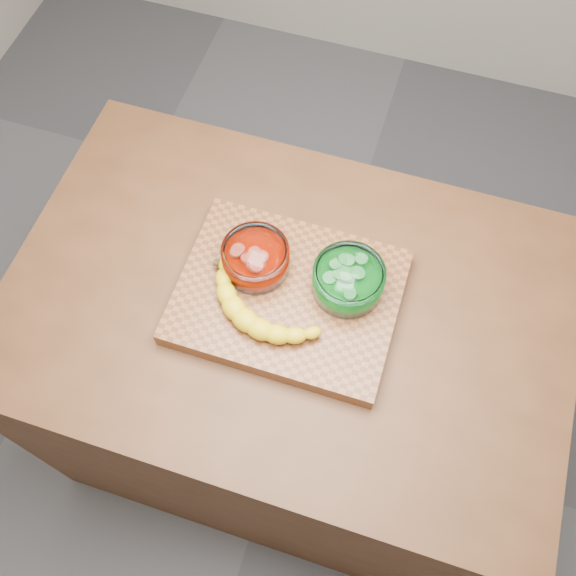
% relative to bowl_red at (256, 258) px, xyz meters
% --- Properties ---
extents(ground, '(3.50, 3.50, 0.00)m').
position_rel_bowl_red_xyz_m(ground, '(0.08, -0.04, -0.97)').
color(ground, '#525256').
rests_on(ground, ground).
extents(counter, '(1.20, 0.80, 0.90)m').
position_rel_bowl_red_xyz_m(counter, '(0.08, -0.04, -0.52)').
color(counter, '#512E18').
rests_on(counter, ground).
extents(cutting_board, '(0.45, 0.35, 0.04)m').
position_rel_bowl_red_xyz_m(cutting_board, '(0.08, -0.04, -0.05)').
color(cutting_board, brown).
rests_on(cutting_board, counter).
extents(bowl_red, '(0.14, 0.14, 0.06)m').
position_rel_bowl_red_xyz_m(bowl_red, '(0.00, 0.00, 0.00)').
color(bowl_red, white).
rests_on(bowl_red, cutting_board).
extents(bowl_green, '(0.15, 0.15, 0.07)m').
position_rel_bowl_red_xyz_m(bowl_green, '(0.19, 0.01, 0.00)').
color(bowl_green, white).
rests_on(bowl_green, cutting_board).
extents(banana, '(0.28, 0.18, 0.04)m').
position_rel_bowl_red_xyz_m(banana, '(0.05, -0.08, -0.01)').
color(banana, gold).
rests_on(banana, cutting_board).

